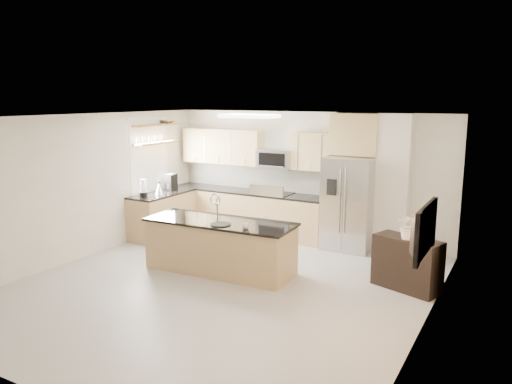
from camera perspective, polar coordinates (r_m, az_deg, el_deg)
The scene contains 27 objects.
floor at distance 7.87m, azimuth -4.05°, elevation -10.74°, with size 6.50×6.50×0.00m, color #A2A09A.
ceiling at distance 7.33m, azimuth -4.32°, elevation 8.52°, with size 6.00×6.50×0.02m, color white.
wall_back at distance 10.32m, azimuth 5.77°, elevation 1.89°, with size 6.00×0.02×2.60m, color silver.
wall_front at distance 5.20m, azimuth -24.43°, elevation -7.99°, with size 6.00×0.02×2.60m, color silver.
wall_left at distance 9.45m, azimuth -19.57°, elevation 0.50°, with size 0.02×6.50×2.60m, color silver.
wall_right at distance 6.40m, azimuth 18.96°, elevation -4.16°, with size 0.02×6.50×2.60m, color silver.
back_counter at distance 10.74m, azimuth -1.01°, elevation -2.21°, with size 3.55×0.66×1.44m.
left_counter at distance 10.69m, azimuth -10.69°, elevation -2.52°, with size 0.66×1.50×0.92m.
range at distance 10.44m, azimuth 1.93°, elevation -2.59°, with size 0.76×0.64×1.14m.
upper_cabinets at distance 10.69m, azimuth -0.98°, elevation 5.09°, with size 3.50×0.33×0.75m.
microwave at distance 10.34m, azimuth 2.29°, elevation 3.80°, with size 0.76×0.40×0.40m.
refrigerator at distance 9.68m, azimuth 10.60°, elevation -1.30°, with size 0.92×0.78×1.78m.
partition_column at distance 9.61m, azimuth 15.41°, elevation 0.89°, with size 0.60×0.30×2.60m, color silver.
window at distance 10.68m, azimuth -12.16°, elevation 3.90°, with size 0.04×1.15×1.65m.
shelf_lower at distance 10.65m, azimuth -11.36°, elevation 5.53°, with size 0.30×1.20×0.04m, color olive.
shelf_upper at distance 10.62m, azimuth -11.43°, elevation 7.52°, with size 0.30×1.20×0.04m, color olive.
ceiling_fixture at distance 8.91m, azimuth -0.76°, elevation 8.69°, with size 1.00×0.50×0.06m, color white.
island at distance 8.41m, azimuth -4.11°, elevation -6.16°, with size 2.57×1.04×1.30m.
credenza at distance 7.97m, azimuth 16.88°, elevation -7.85°, with size 1.01×0.42×0.81m, color black.
cup at distance 7.76m, azimuth -1.22°, elevation -3.90°, with size 0.11×0.11×0.09m, color white.
platter at distance 8.02m, azimuth -4.09°, elevation -3.70°, with size 0.33×0.33×0.02m, color black.
blender at distance 10.17m, azimuth -12.76°, elevation 0.28°, with size 0.16×0.16×0.37m.
kettle at distance 10.46m, azimuth -10.99°, elevation 0.41°, with size 0.21×0.21×0.27m.
coffee_maker at distance 10.85m, azimuth -9.70°, elevation 1.08°, with size 0.19×0.23×0.35m.
bowl at distance 10.91m, azimuth -10.12°, elevation 7.97°, with size 0.37×0.37×0.09m, color #AEAEB0.
flower_vase at distance 7.72m, azimuth 17.20°, elevation -2.95°, with size 0.56×0.49×0.63m, color white.
television at distance 6.21m, azimuth 17.84°, elevation -4.05°, with size 1.08×0.14×0.62m, color black.
Camera 1 is at (4.03, -6.12, 2.89)m, focal length 35.00 mm.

